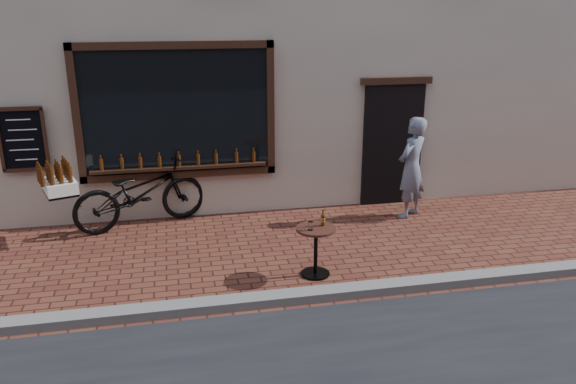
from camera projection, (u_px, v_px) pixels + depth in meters
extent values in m
plane|color=#55251B|center=(347.00, 304.00, 6.93)|extent=(90.00, 90.00, 0.00)
cube|color=slate|center=(343.00, 292.00, 7.09)|extent=(90.00, 0.25, 0.12)
cube|color=black|center=(177.00, 112.00, 9.18)|extent=(3.00, 0.06, 2.00)
cube|color=black|center=(172.00, 45.00, 8.83)|extent=(3.24, 0.10, 0.12)
cube|color=black|center=(180.00, 174.00, 9.50)|extent=(3.24, 0.10, 0.12)
cube|color=black|center=(76.00, 116.00, 8.87)|extent=(0.12, 0.10, 2.24)
cube|color=black|center=(270.00, 109.00, 9.47)|extent=(0.12, 0.10, 2.24)
cube|color=black|center=(180.00, 167.00, 9.41)|extent=(2.90, 0.16, 0.05)
cube|color=black|center=(392.00, 145.00, 10.16)|extent=(1.10, 0.10, 2.20)
cube|color=black|center=(397.00, 81.00, 9.77)|extent=(1.30, 0.10, 0.12)
cube|color=black|center=(23.00, 139.00, 8.82)|extent=(0.62, 0.04, 0.92)
cylinder|color=#3D1C07|center=(102.00, 165.00, 9.13)|extent=(0.06, 0.06, 0.19)
cylinder|color=#3D1C07|center=(122.00, 164.00, 9.19)|extent=(0.06, 0.06, 0.19)
cylinder|color=#3D1C07|center=(141.00, 163.00, 9.25)|extent=(0.06, 0.06, 0.19)
cylinder|color=#3D1C07|center=(161.00, 162.00, 9.31)|extent=(0.06, 0.06, 0.19)
cylinder|color=#3D1C07|center=(180.00, 161.00, 9.37)|extent=(0.06, 0.06, 0.19)
cylinder|color=#3D1C07|center=(198.00, 160.00, 9.43)|extent=(0.06, 0.06, 0.19)
cylinder|color=#3D1C07|center=(217.00, 159.00, 9.50)|extent=(0.06, 0.06, 0.19)
cylinder|color=#3D1C07|center=(235.00, 158.00, 9.56)|extent=(0.06, 0.06, 0.19)
cylinder|color=#3D1C07|center=(254.00, 157.00, 9.62)|extent=(0.06, 0.06, 0.19)
imported|color=black|center=(140.00, 193.00, 9.22)|extent=(2.32, 1.45, 1.15)
cube|color=black|center=(61.00, 192.00, 8.56)|extent=(0.61, 0.72, 0.04)
cube|color=white|center=(60.00, 185.00, 8.53)|extent=(0.62, 0.75, 0.18)
cylinder|color=#3D1C07|center=(70.00, 175.00, 8.34)|extent=(0.07, 0.07, 0.24)
cylinder|color=#3D1C07|center=(61.00, 176.00, 8.27)|extent=(0.07, 0.07, 0.24)
cylinder|color=#3D1C07|center=(51.00, 177.00, 8.21)|extent=(0.07, 0.07, 0.24)
cylinder|color=#3D1C07|center=(42.00, 178.00, 8.15)|extent=(0.07, 0.07, 0.24)
cylinder|color=#3D1C07|center=(68.00, 172.00, 8.46)|extent=(0.07, 0.07, 0.24)
cylinder|color=#3D1C07|center=(59.00, 173.00, 8.40)|extent=(0.07, 0.07, 0.24)
cylinder|color=#3D1C07|center=(50.00, 175.00, 8.34)|extent=(0.07, 0.07, 0.24)
cylinder|color=#3D1C07|center=(40.00, 176.00, 8.27)|extent=(0.07, 0.07, 0.24)
cylinder|color=#3D1C07|center=(66.00, 170.00, 8.59)|extent=(0.07, 0.07, 0.24)
cylinder|color=#3D1C07|center=(57.00, 171.00, 8.52)|extent=(0.07, 0.07, 0.24)
cylinder|color=#3D1C07|center=(48.00, 172.00, 8.46)|extent=(0.07, 0.07, 0.24)
cylinder|color=#3D1C07|center=(39.00, 173.00, 8.40)|extent=(0.07, 0.07, 0.24)
cylinder|color=#3D1C07|center=(64.00, 167.00, 8.71)|extent=(0.07, 0.07, 0.24)
cylinder|color=black|center=(315.00, 273.00, 7.68)|extent=(0.39, 0.39, 0.03)
cylinder|color=black|center=(316.00, 252.00, 7.58)|extent=(0.05, 0.05, 0.63)
cylinder|color=#331811|center=(316.00, 229.00, 7.47)|extent=(0.54, 0.54, 0.04)
cylinder|color=gold|center=(323.00, 220.00, 7.51)|extent=(0.06, 0.06, 0.05)
cylinder|color=white|center=(311.00, 226.00, 7.37)|extent=(0.07, 0.07, 0.12)
imported|color=slate|center=(412.00, 168.00, 9.56)|extent=(0.76, 0.72, 1.75)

